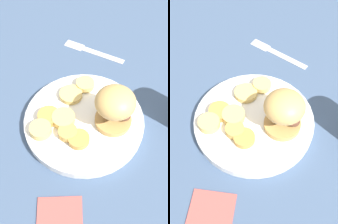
# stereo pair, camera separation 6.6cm
# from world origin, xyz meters

# --- Properties ---
(ground_plane) EXTENTS (4.00, 4.00, 0.00)m
(ground_plane) POSITION_xyz_m (0.00, 0.00, 0.00)
(ground_plane) COLOR #3D5170
(dinner_plate) EXTENTS (0.26, 0.26, 0.02)m
(dinner_plate) POSITION_xyz_m (0.00, 0.00, 0.01)
(dinner_plate) COLOR white
(dinner_plate) RESTS_ON ground_plane
(sandwich) EXTENTS (0.08, 0.08, 0.10)m
(sandwich) POSITION_xyz_m (0.03, 0.05, 0.07)
(sandwich) COLOR tan
(sandwich) RESTS_ON dinner_plate
(potato_round_0) EXTENTS (0.04, 0.04, 0.01)m
(potato_round_0) POSITION_xyz_m (-0.08, 0.04, 0.03)
(potato_round_0) COLOR #DBB766
(potato_round_0) RESTS_ON dinner_plate
(potato_round_1) EXTENTS (0.05, 0.05, 0.02)m
(potato_round_1) POSITION_xyz_m (-0.03, -0.07, 0.03)
(potato_round_1) COLOR #BC8942
(potato_round_1) RESTS_ON dinner_plate
(potato_round_2) EXTENTS (0.05, 0.05, 0.02)m
(potato_round_2) POSITION_xyz_m (-0.01, -0.04, 0.03)
(potato_round_2) COLOR #DBB766
(potato_round_2) RESTS_ON dinner_plate
(potato_round_3) EXTENTS (0.04, 0.04, 0.02)m
(potato_round_3) POSITION_xyz_m (0.02, -0.05, 0.03)
(potato_round_3) COLOR tan
(potato_round_3) RESTS_ON dinner_plate
(potato_round_4) EXTENTS (0.05, 0.05, 0.02)m
(potato_round_4) POSITION_xyz_m (-0.01, -0.10, 0.03)
(potato_round_4) COLOR #DBB766
(potato_round_4) RESTS_ON dinner_plate
(potato_round_5) EXTENTS (0.05, 0.05, 0.01)m
(potato_round_5) POSITION_xyz_m (-0.07, 0.00, 0.03)
(potato_round_5) COLOR #DBB766
(potato_round_5) RESTS_ON dinner_plate
(potato_round_6) EXTENTS (0.04, 0.04, 0.01)m
(potato_round_6) POSITION_xyz_m (0.05, -0.03, 0.03)
(potato_round_6) COLOR #BC8942
(potato_round_6) RESTS_ON dinner_plate
(fork) EXTENTS (0.14, 0.12, 0.00)m
(fork) POSITION_xyz_m (-0.20, 0.12, 0.00)
(fork) COLOR silver
(fork) RESTS_ON ground_plane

